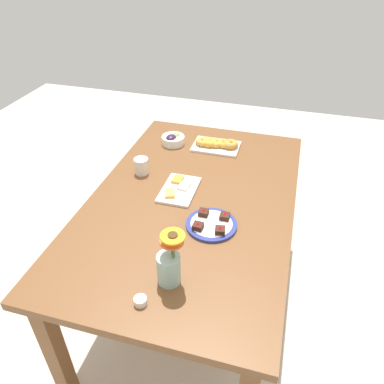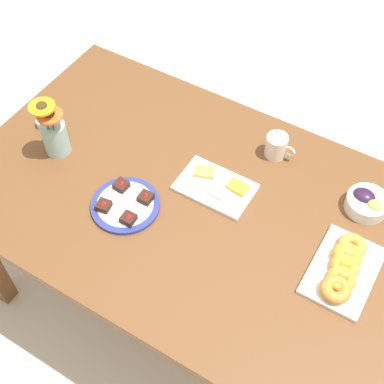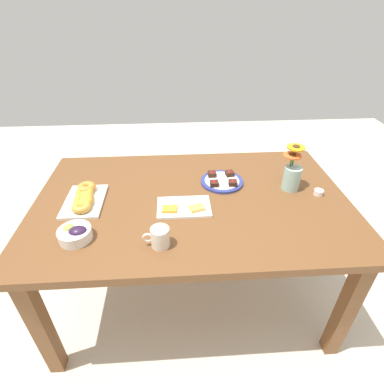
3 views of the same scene
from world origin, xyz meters
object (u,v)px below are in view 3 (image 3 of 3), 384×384
dessert_plate (222,181)px  flower_vase (292,175)px  cheese_platter (184,207)px  grape_bowl (75,233)px  dining_table (192,212)px  croissant_platter (84,198)px  coffee_mug (160,237)px  jam_cup_honey (319,192)px

dessert_plate → flower_vase: (-0.35, 0.08, 0.07)m
cheese_platter → grape_bowl: bearing=21.5°
dining_table → flower_vase: size_ratio=6.60×
croissant_platter → flower_vase: 1.07m
dessert_plate → flower_vase: 0.37m
dining_table → dessert_plate: dessert_plate is taller
coffee_mug → dessert_plate: coffee_mug is taller
croissant_platter → cheese_platter: bearing=170.1°
cheese_platter → flower_vase: flower_vase is taller
dining_table → cheese_platter: cheese_platter is taller
coffee_mug → dessert_plate: size_ratio=0.49×
grape_bowl → jam_cup_honey: size_ratio=2.95×
dining_table → grape_bowl: size_ratio=11.32×
cheese_platter → jam_cup_honey: size_ratio=5.42×
dessert_plate → cheese_platter: bearing=45.4°
grape_bowl → cheese_platter: (-0.47, -0.18, -0.02)m
cheese_platter → jam_cup_honey: (-0.71, -0.08, 0.01)m
jam_cup_honey → flower_vase: flower_vase is taller
cheese_platter → croissant_platter: size_ratio=0.93×
dining_table → croissant_platter: (0.54, -0.00, 0.11)m
dining_table → dessert_plate: (-0.18, -0.14, 0.10)m
flower_vase → coffee_mug: bearing=29.8°
coffee_mug → jam_cup_honey: 0.88m
dining_table → croissant_platter: croissant_platter is taller
dessert_plate → coffee_mug: bearing=55.0°
coffee_mug → croissant_platter: size_ratio=0.40×
dining_table → flower_vase: (-0.53, -0.06, 0.17)m
cheese_platter → croissant_platter: bearing=-9.9°
dining_table → coffee_mug: size_ratio=14.12×
coffee_mug → croissant_platter: bearing=-40.7°
dining_table → grape_bowl: 0.59m
grape_bowl → jam_cup_honey: 1.21m
grape_bowl → dessert_plate: 0.80m
grape_bowl → croissant_platter: 0.27m
cheese_platter → dessert_plate: dessert_plate is taller
jam_cup_honey → dessert_plate: (0.49, -0.15, -0.00)m
dining_table → jam_cup_honey: 0.67m
cheese_platter → jam_cup_honey: 0.71m
coffee_mug → flower_vase: (-0.68, -0.39, 0.04)m
coffee_mug → croissant_platter: 0.51m
croissant_platter → flower_vase: flower_vase is taller
dining_table → grape_bowl: grape_bowl is taller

